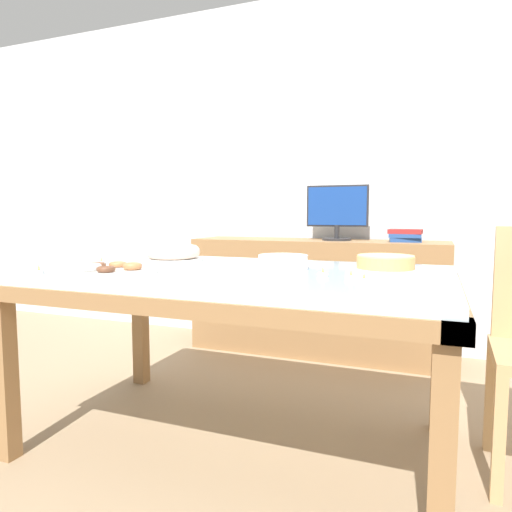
# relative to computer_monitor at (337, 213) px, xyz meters

# --- Properties ---
(ground_plane) EXTENTS (12.00, 12.00, 0.00)m
(ground_plane) POSITION_rel_computer_monitor_xyz_m (-0.14, -1.40, -0.99)
(ground_plane) COLOR #997F60
(wall_back) EXTENTS (8.00, 0.10, 2.60)m
(wall_back) POSITION_rel_computer_monitor_xyz_m (-0.14, 0.30, 0.31)
(wall_back) COLOR silver
(wall_back) RESTS_ON ground
(dining_table) EXTENTS (1.75, 1.03, 0.76)m
(dining_table) POSITION_rel_computer_monitor_xyz_m (-0.14, -1.40, -0.32)
(dining_table) COLOR silver
(dining_table) RESTS_ON ground
(sideboard) EXTENTS (1.76, 0.44, 0.80)m
(sideboard) POSITION_rel_computer_monitor_xyz_m (-0.14, 0.00, -0.59)
(sideboard) COLOR olive
(sideboard) RESTS_ON ground
(computer_monitor) EXTENTS (0.42, 0.20, 0.38)m
(computer_monitor) POSITION_rel_computer_monitor_xyz_m (0.00, 0.00, 0.00)
(computer_monitor) COLOR #262628
(computer_monitor) RESTS_ON sideboard
(book_stack) EXTENTS (0.21, 0.17, 0.08)m
(book_stack) POSITION_rel_computer_monitor_xyz_m (0.45, 0.00, -0.15)
(book_stack) COLOR #23478C
(book_stack) RESTS_ON sideboard
(cake_chocolate_round) EXTENTS (0.32, 0.32, 0.07)m
(cake_chocolate_round) POSITION_rel_computer_monitor_xyz_m (0.45, -1.22, -0.21)
(cake_chocolate_round) COLOR white
(cake_chocolate_round) RESTS_ON dining_table
(cake_golden_bundt) EXTENTS (0.30, 0.30, 0.08)m
(cake_golden_bundt) POSITION_rel_computer_monitor_xyz_m (-0.58, -1.17, -0.20)
(cake_golden_bundt) COLOR white
(cake_golden_bundt) RESTS_ON dining_table
(pastry_platter) EXTENTS (0.36, 0.36, 0.04)m
(pastry_platter) POSITION_rel_computer_monitor_xyz_m (-0.56, -1.66, -0.23)
(pastry_platter) COLOR white
(pastry_platter) RESTS_ON dining_table
(plate_stack) EXTENTS (0.21, 0.21, 0.06)m
(plate_stack) POSITION_rel_computer_monitor_xyz_m (0.03, -1.30, -0.21)
(plate_stack) COLOR white
(plate_stack) RESTS_ON dining_table
(tealight_centre) EXTENTS (0.04, 0.04, 0.04)m
(tealight_centre) POSITION_rel_computer_monitor_xyz_m (0.36, -1.50, -0.23)
(tealight_centre) COLOR silver
(tealight_centre) RESTS_ON dining_table
(tealight_left_edge) EXTENTS (0.04, 0.04, 0.04)m
(tealight_left_edge) POSITION_rel_computer_monitor_xyz_m (-0.79, -1.45, -0.23)
(tealight_left_edge) COLOR silver
(tealight_left_edge) RESTS_ON dining_table
(tealight_near_cakes) EXTENTS (0.04, 0.04, 0.04)m
(tealight_near_cakes) POSITION_rel_computer_monitor_xyz_m (0.25, -1.47, -0.23)
(tealight_near_cakes) COLOR silver
(tealight_near_cakes) RESTS_ON dining_table
(tealight_near_front) EXTENTS (0.04, 0.04, 0.04)m
(tealight_near_front) POSITION_rel_computer_monitor_xyz_m (0.41, -1.56, -0.23)
(tealight_near_front) COLOR silver
(tealight_near_front) RESTS_ON dining_table
(tealight_right_edge) EXTENTS (0.04, 0.04, 0.04)m
(tealight_right_edge) POSITION_rel_computer_monitor_xyz_m (-0.80, -1.80, -0.23)
(tealight_right_edge) COLOR silver
(tealight_right_edge) RESTS_ON dining_table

